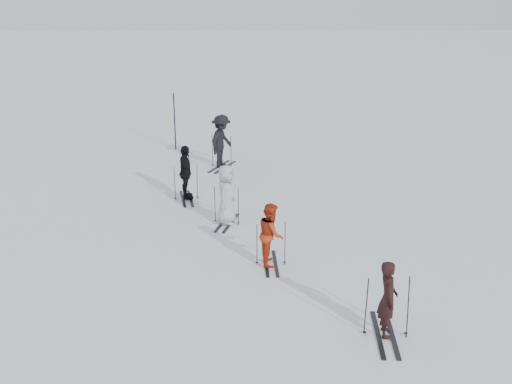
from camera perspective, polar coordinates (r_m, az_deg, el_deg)
ground at (r=17.44m, az=0.01°, el=-4.19°), size 120.00×120.00×0.00m
skier_near_dark at (r=13.04m, az=11.62°, el=-9.38°), size 0.41×0.60×1.59m
skier_red at (r=15.71m, az=1.35°, el=-3.84°), size 0.63×0.79×1.57m
skier_grey at (r=18.20m, az=-2.65°, el=-0.28°), size 0.74×0.95×1.71m
skier_uphill_left at (r=20.22m, az=-6.27°, el=1.67°), size 0.60×1.07×1.72m
skier_uphill_far at (r=23.39m, az=-3.09°, el=4.48°), size 1.16×1.43×1.93m
skis_near_dark at (r=13.10m, az=11.58°, el=-9.87°), size 1.88×1.07×1.34m
skis_red at (r=15.80m, az=1.34°, el=-4.57°), size 1.58×0.89×1.13m
skis_grey at (r=18.30m, az=-2.63°, el=-1.14°), size 1.71×1.19×1.14m
skis_uphill_left at (r=20.31m, az=-6.24°, el=0.90°), size 1.71×1.12×1.15m
skis_uphill_far at (r=23.48m, az=-3.07°, el=3.67°), size 1.93×1.52×1.24m
piste_marker at (r=25.94m, az=-7.24°, el=6.25°), size 0.05×0.05×2.28m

